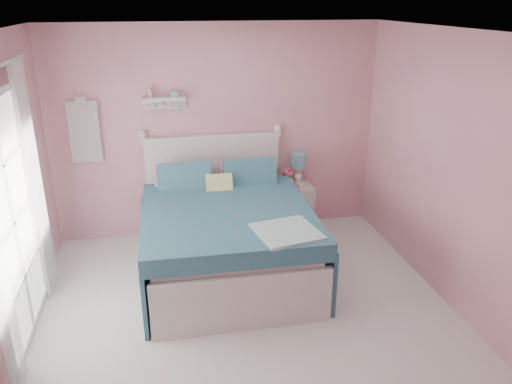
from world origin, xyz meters
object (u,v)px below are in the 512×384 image
object	(u,v)px
table_lamp	(299,163)
teacup	(296,188)
nightstand	(295,208)
vase	(288,180)
bed	(226,236)

from	to	relation	value
table_lamp	teacup	bearing A→B (deg)	-112.34
nightstand	vase	distance (m)	0.39
nightstand	table_lamp	distance (m)	0.59
bed	vase	distance (m)	1.33
nightstand	vase	world-z (taller)	vase
bed	table_lamp	distance (m)	1.52
bed	nightstand	size ratio (longest dim) A/B	3.66
bed	teacup	bearing A→B (deg)	37.02
vase	table_lamp	bearing A→B (deg)	19.37
bed	nightstand	distance (m)	1.36
nightstand	teacup	distance (m)	0.38
bed	vase	bearing A→B (deg)	44.98
bed	vase	xyz separation A→B (m)	(0.94, 0.91, 0.26)
bed	vase	size ratio (longest dim) A/B	15.20
vase	nightstand	bearing A→B (deg)	-15.72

